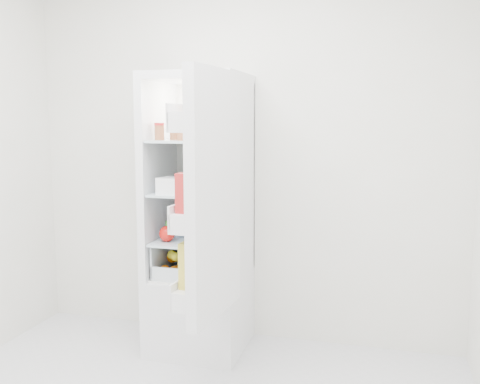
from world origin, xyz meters
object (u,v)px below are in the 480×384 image
(fridge_door, at_px, (210,200))
(red_cabbage, at_px, (225,224))
(refrigerator, at_px, (202,248))
(mushroom_bowl, at_px, (177,231))

(fridge_door, bearing_deg, red_cabbage, 15.30)
(red_cabbage, height_order, fridge_door, fridge_door)
(refrigerator, bearing_deg, red_cabbage, 6.42)
(refrigerator, height_order, fridge_door, refrigerator)
(red_cabbage, relative_size, fridge_door, 0.13)
(refrigerator, height_order, red_cabbage, refrigerator)
(red_cabbage, distance_m, mushroom_bowl, 0.33)
(red_cabbage, bearing_deg, refrigerator, -173.58)
(mushroom_bowl, distance_m, fridge_door, 0.82)
(refrigerator, bearing_deg, mushroom_bowl, -171.51)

